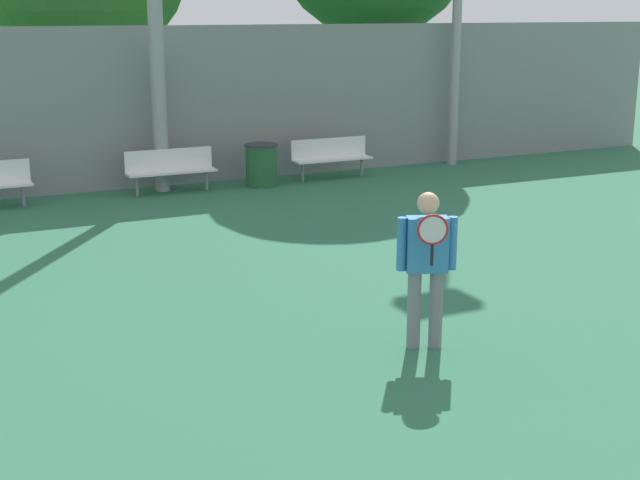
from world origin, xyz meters
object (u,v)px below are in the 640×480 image
Objects in this scene: bench_courtside_near at (331,154)px; bench_courtside_far at (170,166)px; trash_bin at (262,165)px; tennis_player at (427,260)px.

bench_courtside_far is (-3.44, 0.00, 0.00)m from bench_courtside_near.
bench_courtside_near is 1.63m from trash_bin.
trash_bin is at bearing -4.87° from bench_courtside_far.
tennis_player reaches higher than bench_courtside_near.
tennis_player reaches higher than trash_bin.
trash_bin reaches higher than bench_courtside_near.
tennis_player is 1.96× the size of trash_bin.
tennis_player is 0.96× the size of bench_courtside_near.
bench_courtside_near is at bearing -0.00° from bench_courtside_far.
trash_bin is (1.79, 8.91, -0.53)m from tennis_player.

